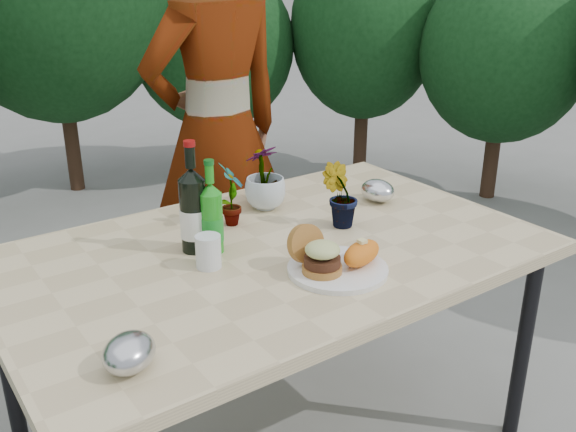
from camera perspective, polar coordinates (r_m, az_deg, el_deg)
patio_table at (r=1.95m, az=-1.35°, el=-4.38°), size 1.60×1.00×0.75m
shrub_hedge at (r=3.43m, az=-14.99°, el=14.62°), size 6.77×5.24×2.46m
dinner_plate at (r=1.79m, az=4.43°, el=-4.73°), size 0.28×0.28×0.01m
burger_stack at (r=1.74m, az=2.69°, el=-3.43°), size 0.11×0.16×0.11m
sweet_potato at (r=1.80m, az=6.56°, el=-3.29°), size 0.17×0.12×0.06m
grilled_veg at (r=1.85m, az=3.05°, el=-2.98°), size 0.08×0.05×0.03m
wine_bottle at (r=1.88m, az=-8.42°, el=0.40°), size 0.08×0.08×0.34m
sparkling_water at (r=1.87m, az=-6.81°, el=-0.27°), size 0.07×0.07×0.28m
plastic_cup at (r=1.80m, az=-7.09°, el=-3.15°), size 0.07×0.07×0.09m
seedling_left at (r=2.06m, az=-5.07°, el=1.93°), size 0.12×0.13×0.21m
seedling_mid at (r=2.05m, az=4.63°, el=1.81°), size 0.15×0.15×0.21m
seedling_right at (r=2.25m, az=-2.24°, el=3.73°), size 0.13×0.13×0.21m
blue_bowl at (r=2.21m, az=-2.03°, el=2.05°), size 0.18×0.18×0.11m
foil_packet_left at (r=1.42m, az=-13.95°, el=-11.70°), size 0.17×0.17×0.08m
foil_packet_right at (r=2.30m, az=7.97°, el=2.26°), size 0.11×0.13×0.08m
person at (r=2.64m, az=-6.25°, el=7.25°), size 0.68×0.47×1.78m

